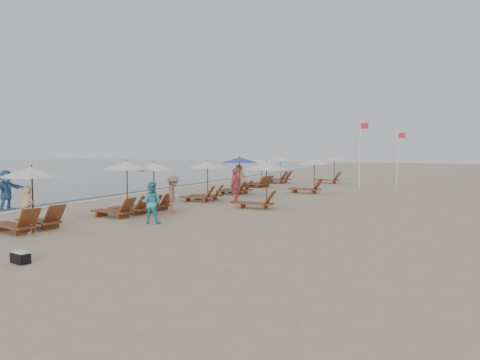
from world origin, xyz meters
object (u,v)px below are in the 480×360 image
at_px(lounger_station_3, 204,180).
at_px(inland_station_2, 331,167).
at_px(beachgoer_far_a, 235,186).
at_px(lounger_station_4, 237,174).
at_px(beachgoer_mid_b, 173,195).
at_px(lounger_station_5, 259,171).
at_px(waterline_walker, 6,190).
at_px(beachgoer_far_b, 239,179).
at_px(flag_pole_near, 360,152).
at_px(duffel_bag, 20,257).
at_px(lounger_station_0, 28,201).
at_px(beachgoer_mid_a, 151,203).
at_px(lounger_station_6, 277,171).
at_px(beachgoer_near, 27,210).
at_px(inland_station_0, 261,179).
at_px(lounger_station_1, 123,190).
at_px(inland_station_1, 310,173).
at_px(lounger_station_2, 150,186).

relative_size(lounger_station_3, inland_station_2, 0.94).
bearing_deg(lounger_station_3, inland_station_2, 78.08).
bearing_deg(beachgoer_far_a, lounger_station_4, -156.53).
bearing_deg(beachgoer_mid_b, lounger_station_5, -26.01).
distance_m(lounger_station_4, waterline_walker, 13.03).
bearing_deg(beachgoer_far_a, beachgoer_far_b, -157.84).
xyz_separation_m(lounger_station_4, beachgoer_far_b, (-0.07, 0.42, -0.36)).
relative_size(waterline_walker, flag_pole_near, 0.39).
bearing_deg(beachgoer_far_a, lounger_station_3, -94.75).
bearing_deg(duffel_bag, lounger_station_0, 137.69).
bearing_deg(beachgoer_far_a, lounger_station_5, -165.41).
bearing_deg(beachgoer_far_b, flag_pole_near, 1.39).
height_order(beachgoer_mid_a, beachgoer_mid_b, beachgoer_mid_b).
bearing_deg(flag_pole_near, lounger_station_6, 153.55).
distance_m(beachgoer_near, beachgoer_mid_b, 6.44).
height_order(inland_station_0, beachgoer_far_b, inland_station_0).
xyz_separation_m(lounger_station_1, inland_station_2, (3.67, 21.83, 0.22)).
relative_size(lounger_station_6, inland_station_2, 0.94).
relative_size(inland_station_1, waterline_walker, 1.48).
height_order(lounger_station_2, duffel_bag, lounger_station_2).
bearing_deg(waterline_walker, beachgoer_near, -129.42).
xyz_separation_m(lounger_station_4, inland_station_0, (3.96, -5.63, 0.10)).
relative_size(lounger_station_0, beachgoer_mid_a, 1.58).
bearing_deg(inland_station_1, lounger_station_0, -106.81).
bearing_deg(beachgoer_mid_b, lounger_station_3, -20.34).
height_order(beachgoer_far_a, beachgoer_far_b, beachgoer_far_b).
height_order(inland_station_2, beachgoer_far_b, inland_station_2).
height_order(lounger_station_5, inland_station_1, inland_station_1).
distance_m(lounger_station_2, beachgoer_far_b, 9.04).
xyz_separation_m(lounger_station_2, lounger_station_3, (0.28, 4.56, 0.01)).
distance_m(lounger_station_4, beachgoer_near, 15.00).
distance_m(lounger_station_4, beachgoer_far_a, 4.61).
xyz_separation_m(inland_station_2, flag_pole_near, (3.29, -5.28, 1.32)).
height_order(beachgoer_far_a, duffel_bag, beachgoer_far_a).
height_order(lounger_station_4, beachgoer_mid_a, lounger_station_4).
xyz_separation_m(lounger_station_4, flag_pole_near, (6.50, 6.15, 1.36)).
xyz_separation_m(lounger_station_1, duffel_bag, (2.90, -7.50, -0.97)).
bearing_deg(inland_station_2, beachgoer_far_b, -106.56).
relative_size(lounger_station_1, beachgoer_mid_a, 1.51).
height_order(lounger_station_6, beachgoer_near, lounger_station_6).
height_order(inland_station_1, beachgoer_mid_a, inland_station_1).
relative_size(lounger_station_5, inland_station_1, 0.94).
bearing_deg(lounger_station_5, inland_station_1, -31.71).
bearing_deg(duffel_bag, inland_station_2, 88.49).
bearing_deg(inland_station_2, duffel_bag, -91.51).
bearing_deg(beachgoer_near, waterline_walker, 147.06).
relative_size(lounger_station_6, flag_pole_near, 0.54).
bearing_deg(lounger_station_5, beachgoer_far_b, -82.06).
xyz_separation_m(inland_station_0, waterline_walker, (-10.66, -5.55, -0.46)).
relative_size(beachgoer_mid_b, flag_pole_near, 0.35).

